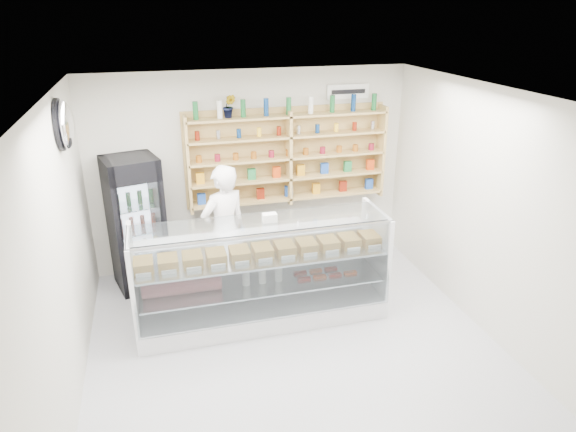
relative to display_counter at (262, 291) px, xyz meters
name	(u,v)px	position (x,y,z in m)	size (l,w,h in m)	color
room	(302,243)	(0.23, -0.92, 1.04)	(5.00, 5.00, 5.00)	#A5A5AA
display_counter	(262,291)	(0.00, 0.00, 0.00)	(2.97, 0.89, 1.29)	white
shop_worker	(224,231)	(-0.33, 0.70, 0.53)	(0.65, 0.42, 1.78)	white
drinks_cooler	(136,223)	(-1.42, 1.22, 0.55)	(0.79, 0.78, 1.81)	black
wall_shelving	(289,157)	(0.73, 1.42, 1.24)	(2.84, 0.28, 1.33)	tan
potted_plant	(229,106)	(-0.08, 1.42, 1.99)	(0.17, 0.14, 0.31)	#1E6626
security_mirror	(65,124)	(-1.94, 0.28, 2.09)	(0.15, 0.50, 0.50)	silver
wall_sign	(348,91)	(1.63, 1.55, 2.09)	(0.62, 0.03, 0.20)	white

